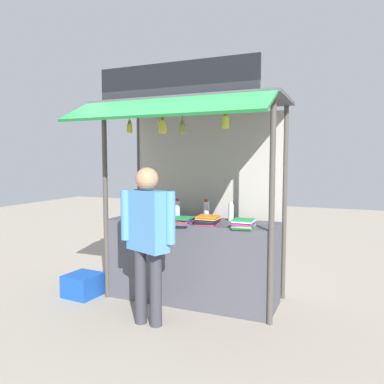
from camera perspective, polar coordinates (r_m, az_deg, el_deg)
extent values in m
plane|color=#9E9384|center=(4.84, 0.00, -15.99)|extent=(20.00, 20.00, 0.00)
cube|color=#4C4C56|center=(4.69, 0.00, -10.34)|extent=(2.05, 0.65, 0.99)
cylinder|color=#4C4742|center=(4.77, -12.96, -1.74)|extent=(0.06, 0.06, 2.37)
cylinder|color=#4C4742|center=(3.95, 11.97, -3.09)|extent=(0.06, 0.06, 2.37)
cylinder|color=#4C4742|center=(5.45, -7.94, -0.84)|extent=(0.06, 0.06, 2.37)
cylinder|color=#4C4742|center=(4.75, 13.83, -1.79)|extent=(0.06, 0.06, 2.37)
cube|color=#B7B2A8|center=(5.01, 2.18, -1.59)|extent=(2.01, 0.04, 2.32)
cube|color=#3F3F44|center=(4.56, -0.08, 13.28)|extent=(2.25, 1.02, 0.04)
cube|color=#1E7A38|center=(3.86, -4.57, 12.74)|extent=(2.21, 0.51, 0.26)
cube|color=black|center=(4.18, -2.64, 16.75)|extent=(1.84, 0.04, 0.35)
cylinder|color=#59544C|center=(4.17, -2.32, 12.66)|extent=(1.95, 0.02, 0.02)
cylinder|color=silver|center=(4.72, -2.26, -2.71)|extent=(0.07, 0.07, 0.23)
cylinder|color=red|center=(4.71, -2.27, -1.16)|extent=(0.05, 0.05, 0.03)
cylinder|color=silver|center=(4.58, 5.92, -3.11)|extent=(0.06, 0.06, 0.20)
cylinder|color=white|center=(4.57, 5.93, -1.68)|extent=(0.04, 0.04, 0.03)
cylinder|color=silver|center=(4.64, 2.18, -2.86)|extent=(0.07, 0.07, 0.22)
cylinder|color=red|center=(4.62, 2.19, -1.30)|extent=(0.05, 0.05, 0.03)
cube|color=red|center=(4.32, 2.35, -4.87)|extent=(0.24, 0.23, 0.01)
cube|color=purple|center=(4.34, 2.28, -4.73)|extent=(0.24, 0.24, 0.01)
cube|color=black|center=(4.32, 2.33, -4.62)|extent=(0.26, 0.26, 0.01)
cube|color=black|center=(4.32, 2.36, -4.45)|extent=(0.25, 0.24, 0.01)
cube|color=blue|center=(4.33, 2.35, -4.30)|extent=(0.25, 0.24, 0.01)
cube|color=black|center=(4.33, 2.39, -4.16)|extent=(0.25, 0.25, 0.01)
cube|color=yellow|center=(4.31, 2.45, -4.04)|extent=(0.24, 0.24, 0.01)
cube|color=red|center=(4.32, 2.39, -3.88)|extent=(0.25, 0.25, 0.01)
cube|color=orange|center=(4.33, 2.42, -3.71)|extent=(0.25, 0.24, 0.01)
cube|color=white|center=(4.75, -5.17, -3.97)|extent=(0.24, 0.32, 0.01)
cube|color=red|center=(4.75, -5.15, -3.83)|extent=(0.23, 0.30, 0.01)
cube|color=orange|center=(4.75, -5.08, -3.71)|extent=(0.24, 0.31, 0.01)
cube|color=white|center=(4.75, -5.22, -3.57)|extent=(0.22, 0.30, 0.01)
cube|color=purple|center=(4.74, -5.21, -3.44)|extent=(0.24, 0.32, 0.01)
cube|color=black|center=(4.74, -5.04, -3.28)|extent=(0.23, 0.31, 0.01)
cube|color=yellow|center=(4.74, -5.25, -3.16)|extent=(0.22, 0.30, 0.01)
cube|color=green|center=(4.37, -1.45, -4.78)|extent=(0.23, 0.29, 0.01)
cube|color=purple|center=(4.37, -1.35, -4.66)|extent=(0.21, 0.27, 0.01)
cube|color=red|center=(4.37, -1.44, -4.47)|extent=(0.22, 0.28, 0.01)
cube|color=orange|center=(4.37, -1.37, -4.34)|extent=(0.22, 0.28, 0.01)
cube|color=blue|center=(4.36, -1.34, -4.26)|extent=(0.24, 0.29, 0.01)
cube|color=black|center=(4.37, -1.40, -4.12)|extent=(0.24, 0.29, 0.01)
cube|color=green|center=(4.37, -1.41, -3.96)|extent=(0.24, 0.29, 0.01)
cube|color=green|center=(4.14, 7.89, -5.32)|extent=(0.22, 0.25, 0.01)
cube|color=green|center=(4.13, 7.74, -5.19)|extent=(0.22, 0.24, 0.01)
cube|color=yellow|center=(4.13, 7.88, -5.07)|extent=(0.22, 0.24, 0.01)
cube|color=blue|center=(4.13, 7.90, -4.95)|extent=(0.24, 0.26, 0.01)
cube|color=purple|center=(4.14, 7.73, -4.78)|extent=(0.22, 0.24, 0.01)
cube|color=red|center=(4.13, 7.73, -4.60)|extent=(0.23, 0.25, 0.01)
cube|color=blue|center=(4.13, 7.74, -4.49)|extent=(0.23, 0.25, 0.01)
cube|color=white|center=(4.11, 7.89, -4.41)|extent=(0.22, 0.24, 0.01)
cube|color=green|center=(4.12, 7.76, -4.22)|extent=(0.22, 0.24, 0.01)
cylinder|color=#332D23|center=(4.13, -1.48, 11.63)|extent=(0.01, 0.01, 0.13)
cylinder|color=olive|center=(4.13, -1.47, 10.48)|extent=(0.04, 0.04, 0.04)
ellipsoid|color=olive|center=(4.11, -1.25, 9.56)|extent=(0.04, 0.07, 0.13)
ellipsoid|color=olive|center=(4.13, -1.24, 9.54)|extent=(0.06, 0.06, 0.13)
ellipsoid|color=olive|center=(4.14, -1.33, 9.55)|extent=(0.08, 0.03, 0.12)
ellipsoid|color=olive|center=(4.13, -1.51, 9.52)|extent=(0.06, 0.05, 0.13)
ellipsoid|color=olive|center=(4.13, -1.63, 9.52)|extent=(0.03, 0.06, 0.12)
ellipsoid|color=olive|center=(4.12, -1.76, 9.57)|extent=(0.06, 0.07, 0.13)
ellipsoid|color=olive|center=(4.10, -1.60, 9.59)|extent=(0.07, 0.03, 0.12)
ellipsoid|color=olive|center=(4.10, -1.35, 9.57)|extent=(0.06, 0.06, 0.13)
cylinder|color=#332D23|center=(3.97, 5.10, 12.36)|extent=(0.01, 0.01, 0.06)
cylinder|color=olive|center=(3.96, 5.09, 11.61)|extent=(0.04, 0.04, 0.04)
ellipsoid|color=yellow|center=(3.94, 5.40, 10.53)|extent=(0.03, 0.07, 0.14)
ellipsoid|color=yellow|center=(3.96, 5.36, 10.50)|extent=(0.07, 0.06, 0.14)
ellipsoid|color=yellow|center=(3.97, 5.20, 10.48)|extent=(0.07, 0.03, 0.14)
ellipsoid|color=yellow|center=(3.97, 4.99, 10.47)|extent=(0.05, 0.05, 0.15)
ellipsoid|color=yellow|center=(3.96, 4.81, 10.50)|extent=(0.04, 0.07, 0.14)
ellipsoid|color=yellow|center=(3.94, 4.86, 10.51)|extent=(0.05, 0.05, 0.15)
ellipsoid|color=yellow|center=(3.94, 5.01, 10.51)|extent=(0.06, 0.03, 0.14)
ellipsoid|color=yellow|center=(3.94, 5.21, 10.51)|extent=(0.05, 0.05, 0.15)
cylinder|color=#332D23|center=(4.24, -4.51, 11.79)|extent=(0.01, 0.01, 0.08)
cylinder|color=olive|center=(4.24, -4.50, 11.01)|extent=(0.04, 0.04, 0.04)
ellipsoid|color=yellow|center=(4.21, -4.19, 9.89)|extent=(0.04, 0.09, 0.16)
ellipsoid|color=yellow|center=(4.23, -4.28, 9.83)|extent=(0.07, 0.06, 0.17)
ellipsoid|color=yellow|center=(4.25, -4.45, 9.83)|extent=(0.08, 0.05, 0.17)
ellipsoid|color=yellow|center=(4.25, -4.69, 9.84)|extent=(0.06, 0.08, 0.17)
ellipsoid|color=yellow|center=(4.23, -4.74, 9.83)|extent=(0.05, 0.07, 0.17)
ellipsoid|color=yellow|center=(4.21, -4.75, 9.89)|extent=(0.09, 0.05, 0.16)
ellipsoid|color=yellow|center=(4.20, -4.44, 9.89)|extent=(0.08, 0.07, 0.17)
cylinder|color=#332D23|center=(4.45, -9.45, 11.29)|extent=(0.01, 0.01, 0.10)
cylinder|color=olive|center=(4.44, -9.44, 10.42)|extent=(0.04, 0.04, 0.04)
ellipsoid|color=gold|center=(4.43, -9.24, 9.54)|extent=(0.04, 0.07, 0.13)
ellipsoid|color=gold|center=(4.44, -9.29, 9.51)|extent=(0.06, 0.04, 0.13)
ellipsoid|color=gold|center=(4.45, -9.55, 9.53)|extent=(0.06, 0.07, 0.13)
ellipsoid|color=gold|center=(4.43, -9.62, 9.53)|extent=(0.05, 0.06, 0.13)
ellipsoid|color=gold|center=(4.42, -9.46, 9.54)|extent=(0.06, 0.04, 0.13)
cylinder|color=#383842|center=(4.12, -7.79, -14.00)|extent=(0.13, 0.13, 0.79)
cylinder|color=#383842|center=(4.04, -5.51, -14.39)|extent=(0.13, 0.13, 0.79)
cube|color=#4C8CCC|center=(3.91, -6.77, -4.34)|extent=(0.51, 0.36, 0.62)
cylinder|color=#4C8CCC|center=(4.03, -10.02, -3.41)|extent=(0.10, 0.10, 0.53)
cylinder|color=#4C8CCC|center=(3.78, -3.30, -3.91)|extent=(0.10, 0.10, 0.53)
sphere|color=tan|center=(3.86, -6.83, 1.98)|extent=(0.24, 0.24, 0.24)
cube|color=#194CB2|center=(5.11, -16.19, -13.37)|extent=(0.43, 0.43, 0.28)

